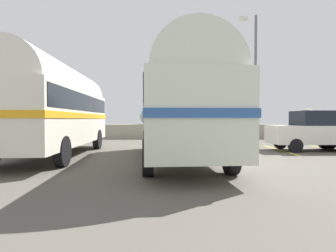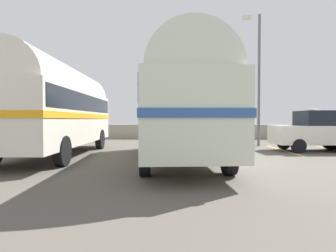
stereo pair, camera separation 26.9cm
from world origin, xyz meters
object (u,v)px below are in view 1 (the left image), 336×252
(vintage_coach, at_px, (179,104))
(second_coach, at_px, (56,105))
(parked_car_nearest, at_px, (316,130))
(lamp_post, at_px, (255,74))

(vintage_coach, relative_size, second_coach, 1.01)
(vintage_coach, xyz_separation_m, parked_car_nearest, (6.57, 3.16, -1.08))
(parked_car_nearest, relative_size, lamp_post, 0.58)
(second_coach, xyz_separation_m, lamp_post, (9.25, 4.36, 1.97))
(vintage_coach, relative_size, parked_car_nearest, 2.11)
(vintage_coach, xyz_separation_m, lamp_post, (4.41, 5.60, 1.97))
(second_coach, distance_m, parked_car_nearest, 11.62)
(second_coach, bearing_deg, lamp_post, 22.68)
(vintage_coach, bearing_deg, lamp_post, 47.01)
(vintage_coach, xyz_separation_m, second_coach, (-4.84, 1.24, 0.00))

